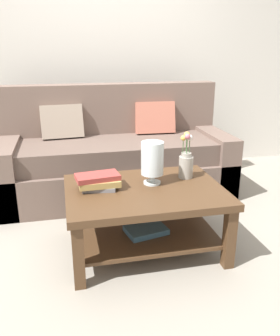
# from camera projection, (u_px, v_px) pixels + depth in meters

# --- Properties ---
(ground_plane) EXTENTS (10.00, 10.00, 0.00)m
(ground_plane) POSITION_uv_depth(u_px,v_px,m) (133.00, 229.00, 2.90)
(ground_plane) COLOR gray
(back_wall) EXTENTS (6.40, 0.12, 2.70)m
(back_wall) POSITION_uv_depth(u_px,v_px,m) (103.00, 53.00, 3.98)
(back_wall) COLOR beige
(back_wall) RESTS_ON ground
(couch) EXTENTS (2.21, 0.90, 1.06)m
(couch) POSITION_uv_depth(u_px,v_px,m) (115.00, 157.00, 3.54)
(couch) COLOR brown
(couch) RESTS_ON ground
(coffee_table) EXTENTS (1.10, 0.81, 0.48)m
(coffee_table) POSITION_uv_depth(u_px,v_px,m) (145.00, 206.00, 2.51)
(coffee_table) COLOR #4C331E
(coffee_table) RESTS_ON ground
(book_stack_main) EXTENTS (0.31, 0.20, 0.11)m
(book_stack_main) POSITION_uv_depth(u_px,v_px,m) (99.00, 181.00, 2.44)
(book_stack_main) COLOR slate
(book_stack_main) RESTS_ON coffee_table
(glass_hurricane_vase) EXTENTS (0.16, 0.16, 0.31)m
(glass_hurricane_vase) POSITION_uv_depth(u_px,v_px,m) (152.00, 160.00, 2.50)
(glass_hurricane_vase) COLOR silver
(glass_hurricane_vase) RESTS_ON coffee_table
(flower_pitcher) EXTENTS (0.11, 0.11, 0.34)m
(flower_pitcher) POSITION_uv_depth(u_px,v_px,m) (186.00, 162.00, 2.64)
(flower_pitcher) COLOR #9E998E
(flower_pitcher) RESTS_ON coffee_table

